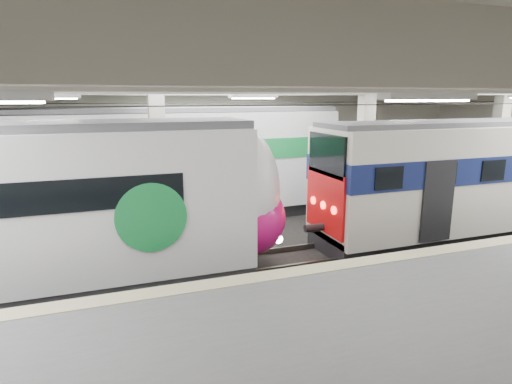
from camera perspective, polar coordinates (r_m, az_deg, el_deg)
name	(u,v)px	position (r m, az deg, el deg)	size (l,w,h in m)	color
station_hall	(303,165)	(10.87, 6.28, 3.54)	(36.00, 24.00, 5.75)	black
modern_emu	(54,212)	(11.78, -25.32, -2.38)	(13.44, 2.78, 4.35)	white
older_rer	(479,176)	(17.13, 27.57, 1.89)	(12.45, 2.75, 4.15)	beige
far_train	(163,164)	(17.21, -12.33, 3.63)	(14.34, 3.57, 4.53)	white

